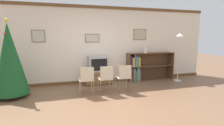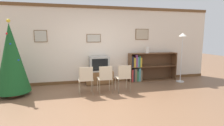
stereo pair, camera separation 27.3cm
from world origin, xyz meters
name	(u,v)px [view 2 (the right image)]	position (x,y,z in m)	size (l,w,h in m)	color
ground_plane	(111,105)	(0.00, 0.00, 0.00)	(24.00, 24.00, 0.00)	brown
wall_back	(96,45)	(0.00, 2.31, 1.35)	(8.89, 0.11, 2.70)	silver
christmas_tree	(12,58)	(-2.48, 1.37, 1.05)	(0.90, 0.90, 2.11)	maroon
tv_console	(99,77)	(0.05, 2.01, 0.23)	(0.94, 0.46, 0.46)	brown
television	(99,64)	(0.05, 2.00, 0.71)	(0.66, 0.45, 0.51)	#9E9E99
folding_chair_left	(86,79)	(-0.50, 0.91, 0.47)	(0.40, 0.40, 0.82)	beige
folding_chair_center	(105,78)	(0.05, 0.91, 0.47)	(0.40, 0.40, 0.82)	beige
folding_chair_right	(124,77)	(0.60, 0.91, 0.47)	(0.40, 0.40, 0.82)	beige
bookshelf	(144,68)	(1.74, 2.07, 0.50)	(1.83, 0.36, 1.04)	brown
vase	(147,50)	(1.85, 2.02, 1.16)	(0.14, 0.14, 0.23)	silver
standing_lamp	(182,45)	(2.99, 1.60, 1.36)	(0.28, 0.28, 1.77)	silver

